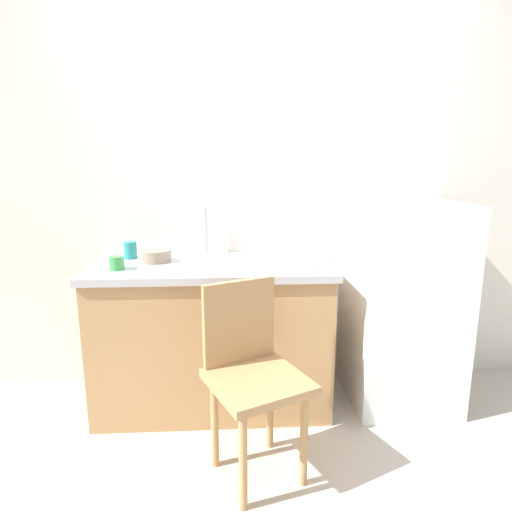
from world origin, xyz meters
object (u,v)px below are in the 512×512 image
(refrigerator, at_px, (401,303))
(terracotta_bowl, at_px, (155,256))
(cup_white, at_px, (308,261))
(cup_green, at_px, (117,263))
(chair, at_px, (252,370))
(cup_teal, at_px, (130,250))
(dish_tray, at_px, (275,260))

(refrigerator, height_order, terracotta_bowl, refrigerator)
(cup_white, bearing_deg, cup_green, 177.13)
(cup_green, bearing_deg, chair, -34.30)
(terracotta_bowl, bearing_deg, chair, -51.42)
(cup_teal, relative_size, cup_green, 1.29)
(dish_tray, distance_m, cup_green, 0.86)
(refrigerator, relative_size, terracotta_bowl, 6.75)
(cup_green, bearing_deg, terracotta_bowl, 46.13)
(cup_white, bearing_deg, dish_tray, 145.09)
(chair, bearing_deg, terracotta_bowl, 103.80)
(refrigerator, height_order, cup_teal, refrigerator)
(terracotta_bowl, height_order, cup_white, cup_white)
(refrigerator, bearing_deg, terracotta_bowl, 177.27)
(terracotta_bowl, xyz_separation_m, cup_green, (-0.17, -0.18, 0.00))
(terracotta_bowl, xyz_separation_m, cup_teal, (-0.16, 0.09, 0.02))
(terracotta_bowl, xyz_separation_m, cup_white, (0.85, -0.23, 0.01))
(chair, bearing_deg, refrigerator, 7.82)
(cup_teal, bearing_deg, refrigerator, -5.81)
(cup_green, bearing_deg, dish_tray, 4.44)
(refrigerator, xyz_separation_m, dish_tray, (-0.76, -0.05, 0.28))
(dish_tray, distance_m, cup_teal, 0.87)
(refrigerator, distance_m, cup_teal, 1.64)
(dish_tray, bearing_deg, cup_white, -34.91)
(cup_white, bearing_deg, terracotta_bowl, 164.73)
(chair, height_order, cup_green, cup_green)
(refrigerator, bearing_deg, dish_tray, -176.57)
(chair, xyz_separation_m, cup_teal, (-0.69, 0.75, 0.41))
(chair, xyz_separation_m, dish_tray, (0.16, 0.54, 0.39))
(refrigerator, xyz_separation_m, cup_teal, (-1.60, 0.16, 0.31))
(chair, xyz_separation_m, cup_green, (-0.70, 0.48, 0.40))
(cup_green, bearing_deg, cup_teal, 87.74)
(cup_white, distance_m, cup_green, 1.02)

